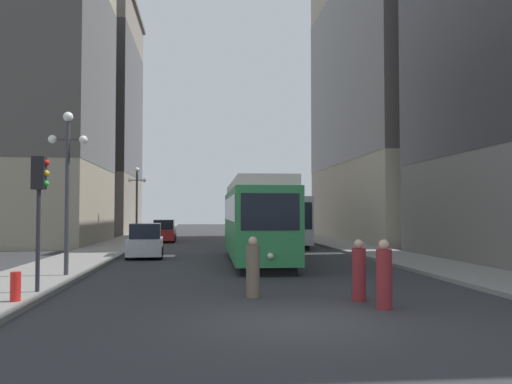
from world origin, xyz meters
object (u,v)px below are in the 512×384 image
object	(u,v)px
parked_car_left_near	(145,242)
pedestrian_crossing_far	(384,277)
streetcar	(256,219)
lamp_post_left_far	(137,193)
transit_bus	(278,219)
parked_car_left_mid	(164,232)
traffic_light_near_left	(39,188)
pedestrian_crossing_near	(359,272)
pedestrian_on_sidewalk	(253,269)
lamp_post_left_near	(67,168)
fire_hydrant	(16,287)

from	to	relation	value
parked_car_left_near	pedestrian_crossing_far	size ratio (longest dim) A/B	2.75
streetcar	lamp_post_left_far	distance (m)	17.56
transit_bus	parked_car_left_mid	distance (m)	10.37
parked_car_left_near	traffic_light_near_left	bearing A→B (deg)	-100.07
lamp_post_left_far	pedestrian_crossing_near	bearing A→B (deg)	-71.59
lamp_post_left_far	pedestrian_on_sidewalk	bearing A→B (deg)	-76.58
lamp_post_left_near	lamp_post_left_far	bearing A→B (deg)	90.00
lamp_post_left_near	lamp_post_left_far	world-z (taller)	lamp_post_left_near
pedestrian_on_sidewalk	lamp_post_left_far	world-z (taller)	lamp_post_left_far
fire_hydrant	pedestrian_crossing_far	bearing A→B (deg)	-7.69
transit_bus	fire_hydrant	bearing A→B (deg)	-113.48
streetcar	pedestrian_crossing_near	bearing A→B (deg)	-81.29
pedestrian_crossing_far	parked_car_left_near	bearing A→B (deg)	99.83
transit_bus	parked_car_left_near	xyz separation A→B (m)	(-8.70, -9.81, -1.10)
pedestrian_crossing_far	pedestrian_on_sidewalk	bearing A→B (deg)	129.85
parked_car_left_mid	lamp_post_left_near	xyz separation A→B (m)	(-1.90, -24.78, 3.18)
pedestrian_crossing_far	pedestrian_on_sidewalk	world-z (taller)	pedestrian_crossing_far
parked_car_left_mid	pedestrian_crossing_near	distance (m)	31.45
fire_hydrant	parked_car_left_near	bearing A→B (deg)	83.43
streetcar	parked_car_left_near	world-z (taller)	streetcar
transit_bus	pedestrian_on_sidewalk	distance (m)	24.51
streetcar	lamp_post_left_near	bearing A→B (deg)	-140.93
traffic_light_near_left	transit_bus	bearing A→B (deg)	66.09
pedestrian_crossing_far	parked_car_left_mid	bearing A→B (deg)	88.60
parked_car_left_near	fire_hydrant	xyz separation A→B (m)	(-1.75, -15.24, -0.32)
pedestrian_crossing_far	lamp_post_left_far	xyz separation A→B (m)	(-9.42, 28.74, 3.10)
pedestrian_crossing_near	lamp_post_left_near	xyz separation A→B (m)	(-9.15, 5.82, 3.25)
parked_car_left_near	pedestrian_on_sidewalk	distance (m)	14.97
traffic_light_near_left	lamp_post_left_near	world-z (taller)	lamp_post_left_near
lamp_post_left_near	pedestrian_crossing_far	bearing A→B (deg)	-36.85
fire_hydrant	pedestrian_crossing_near	bearing A→B (deg)	-0.08
parked_car_left_mid	transit_bus	bearing A→B (deg)	-33.31
streetcar	lamp_post_left_far	size ratio (longest dim) A/B	2.20
streetcar	lamp_post_left_far	bearing A→B (deg)	116.49
pedestrian_crossing_near	lamp_post_left_near	size ratio (longest dim) A/B	0.28
streetcar	traffic_light_near_left	bearing A→B (deg)	-125.10
pedestrian_crossing_near	traffic_light_near_left	bearing A→B (deg)	-123.54
parked_car_left_mid	streetcar	bearing A→B (deg)	-74.17
pedestrian_on_sidewalk	fire_hydrant	xyz separation A→B (m)	(-6.19, -0.95, -0.28)
parked_car_left_mid	pedestrian_on_sidewalk	size ratio (longest dim) A/B	2.88
streetcar	traffic_light_near_left	xyz separation A→B (m)	(-7.32, -10.08, 1.04)
streetcar	pedestrian_crossing_near	size ratio (longest dim) A/B	7.52
parked_car_left_mid	fire_hydrant	size ratio (longest dim) A/B	6.63
pedestrian_on_sidewalk	traffic_light_near_left	world-z (taller)	traffic_light_near_left
streetcar	traffic_light_near_left	distance (m)	12.50
streetcar	transit_bus	world-z (taller)	streetcar
streetcar	parked_car_left_near	distance (m)	6.76
transit_bus	lamp_post_left_near	distance (m)	22.07
parked_car_left_near	traffic_light_near_left	world-z (taller)	traffic_light_near_left
pedestrian_on_sidewalk	lamp_post_left_near	distance (m)	8.61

